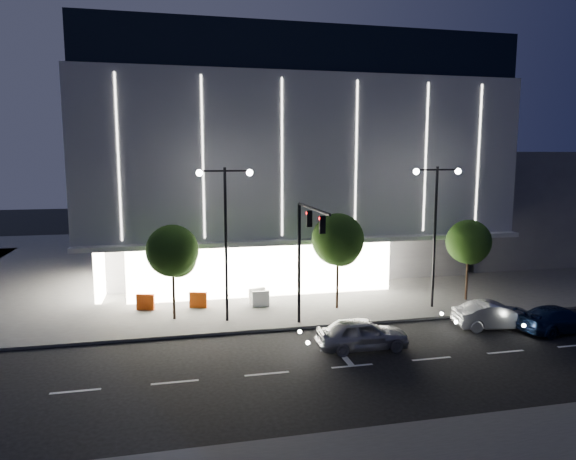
% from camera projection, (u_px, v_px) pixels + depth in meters
% --- Properties ---
extents(ground, '(160.00, 160.00, 0.00)m').
position_uv_depth(ground, '(302.00, 357.00, 24.68)').
color(ground, black).
rests_on(ground, ground).
extents(sidewalk_museum, '(70.00, 40.00, 0.15)m').
position_uv_depth(sidewalk_museum, '(292.00, 258.00, 48.94)').
color(sidewalk_museum, '#474747').
rests_on(sidewalk_museum, ground).
extents(museum, '(30.00, 25.80, 18.00)m').
position_uv_depth(museum, '(274.00, 161.00, 45.59)').
color(museum, '#4C4C51').
rests_on(museum, ground).
extents(annex_building, '(16.00, 20.00, 10.00)m').
position_uv_depth(annex_building, '(491.00, 202.00, 52.74)').
color(annex_building, '#4C4C51').
rests_on(annex_building, ground).
extents(traffic_mast, '(0.33, 5.89, 7.07)m').
position_uv_depth(traffic_mast, '(306.00, 243.00, 27.42)').
color(traffic_mast, black).
rests_on(traffic_mast, ground).
extents(street_lamp_west, '(3.16, 0.36, 9.00)m').
position_uv_depth(street_lamp_west, '(226.00, 221.00, 29.01)').
color(street_lamp_west, black).
rests_on(street_lamp_west, ground).
extents(street_lamp_east, '(3.16, 0.36, 9.00)m').
position_uv_depth(street_lamp_east, '(436.00, 216.00, 31.79)').
color(street_lamp_east, black).
rests_on(street_lamp_east, ground).
extents(tree_left, '(3.02, 3.02, 5.72)m').
position_uv_depth(tree_left, '(173.00, 254.00, 29.63)').
color(tree_left, black).
rests_on(tree_left, ground).
extents(tree_mid, '(3.25, 3.25, 6.15)m').
position_uv_depth(tree_mid, '(338.00, 242.00, 31.72)').
color(tree_mid, black).
rests_on(tree_mid, ground).
extents(tree_right, '(2.91, 2.91, 5.51)m').
position_uv_depth(tree_right, '(469.00, 244.00, 33.71)').
color(tree_right, black).
rests_on(tree_right, ground).
extents(car_lead, '(4.68, 1.98, 1.58)m').
position_uv_depth(car_lead, '(362.00, 334.00, 25.68)').
color(car_lead, '#97989E').
rests_on(car_lead, ground).
extents(car_second, '(4.72, 2.17, 1.50)m').
position_uv_depth(car_second, '(495.00, 315.00, 28.79)').
color(car_second, '#BABEC3').
rests_on(car_second, ground).
extents(car_third, '(5.09, 2.59, 1.42)m').
position_uv_depth(car_third, '(558.00, 319.00, 28.28)').
color(car_third, '#111F42').
rests_on(car_third, ground).
extents(barrier_a, '(1.13, 0.54, 1.00)m').
position_uv_depth(barrier_a, '(145.00, 302.00, 31.80)').
color(barrier_a, '#CC3D0B').
rests_on(barrier_a, sidewalk_museum).
extents(barrier_b, '(1.12, 0.59, 1.00)m').
position_uv_depth(barrier_b, '(257.00, 296.00, 33.28)').
color(barrier_b, silver).
rests_on(barrier_b, sidewalk_museum).
extents(barrier_c, '(1.13, 0.56, 1.00)m').
position_uv_depth(barrier_c, '(198.00, 300.00, 32.27)').
color(barrier_c, '#CB400B').
rests_on(barrier_c, sidewalk_museum).
extents(barrier_d, '(1.11, 0.29, 1.00)m').
position_uv_depth(barrier_d, '(261.00, 299.00, 32.55)').
color(barrier_d, white).
rests_on(barrier_d, sidewalk_museum).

